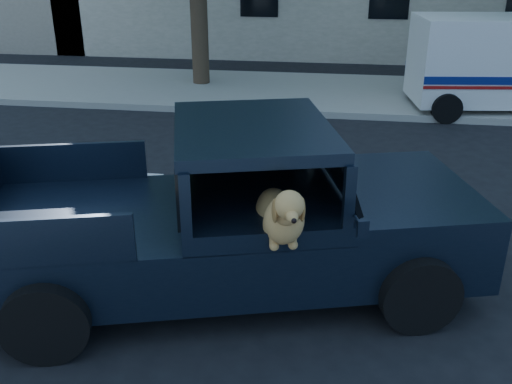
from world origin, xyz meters
The scene contains 5 objects.
ground centered at (0.00, 0.00, 0.00)m, with size 120.00×120.00×0.00m, color black.
far_sidewalk centered at (0.00, 9.20, 0.07)m, with size 60.00×4.00×0.15m, color gray.
lane_stripes centered at (2.00, 3.40, 0.01)m, with size 21.60×0.14×0.01m, color silver, non-canonical shape.
pickup_truck centered at (-1.54, 0.31, 0.64)m, with size 5.65×3.43×1.89m.
mail_truck centered at (3.10, 8.27, 0.93)m, with size 4.06×2.38×2.12m.
Camera 1 is at (-0.37, -5.09, 3.60)m, focal length 40.00 mm.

